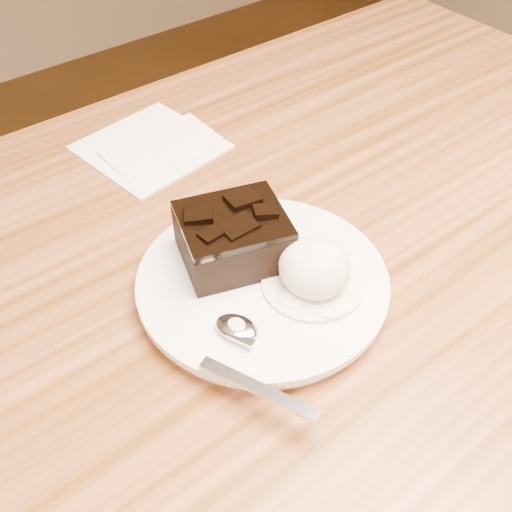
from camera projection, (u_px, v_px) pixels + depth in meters
dining_table at (288, 447)px, 0.90m from camera, size 1.20×0.80×0.75m
plate at (263, 285)px, 0.60m from camera, size 0.24×0.24×0.02m
brownie at (233, 240)px, 0.59m from camera, size 0.12×0.11×0.04m
ice_cream_scoop at (314, 268)px, 0.57m from camera, size 0.06×0.07×0.05m
melt_puddle at (313, 284)px, 0.58m from camera, size 0.10×0.10×0.00m
spoon at (237, 329)px, 0.54m from camera, size 0.09×0.16×0.01m
napkin at (150, 146)px, 0.78m from camera, size 0.17×0.17×0.01m
crumb_a at (298, 299)px, 0.57m from camera, size 0.01×0.01×0.00m
crumb_b at (312, 248)px, 0.62m from camera, size 0.01×0.01×0.00m
crumb_c at (301, 265)px, 0.60m from camera, size 0.01×0.01×0.00m
crumb_d at (300, 260)px, 0.60m from camera, size 0.01×0.01×0.00m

